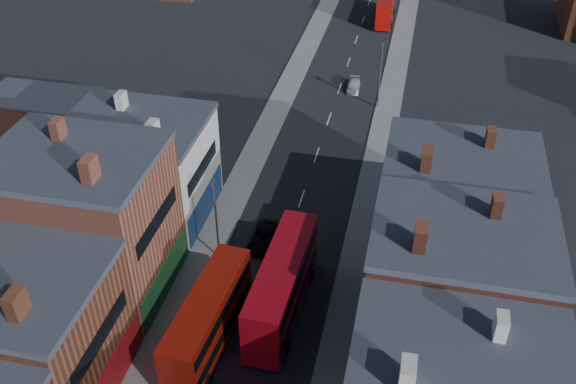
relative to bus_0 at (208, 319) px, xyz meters
The scene contains 9 objects.
pavement_west 29.52m from the bus_0, 96.88° to the left, with size 3.00×200.00×0.12m, color gray.
pavement_east 30.80m from the bus_0, 72.02° to the left, with size 3.00×200.00×0.12m, color gray.
lamp_post_2 9.69m from the bus_0, 103.60° to the left, with size 0.25×0.70×8.12m.
lamp_post_3 40.09m from the bus_0, 78.22° to the left, with size 0.25×0.70×8.12m.
bus_0 is the anchor object (origin of this frame).
bus_1 6.25m from the bus_0, 44.20° to the left, with size 3.43×12.29×5.27m.
bus_2 67.72m from the bus_0, 84.64° to the left, with size 2.64×10.06×4.33m.
car_2 12.27m from the bus_0, 85.18° to the left, with size 2.17×4.71×1.31m, color black.
car_3 43.51m from the bus_0, 83.75° to the left, with size 1.56×3.83×1.11m, color silver.
Camera 1 is at (9.61, -9.11, 37.27)m, focal length 40.00 mm.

